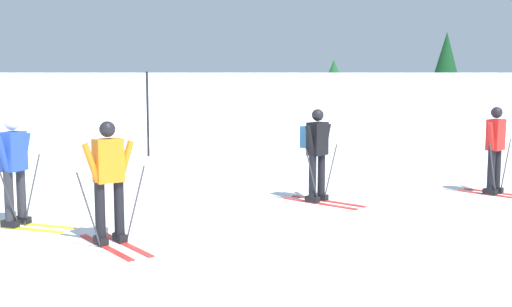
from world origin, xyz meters
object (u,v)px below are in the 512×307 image
(conifer_far_left, at_px, (446,75))
(conifer_far_centre, at_px, (334,89))
(skier_red, at_px, (496,148))
(trail_marker_pole, at_px, (148,114))
(skier_black, at_px, (316,150))
(skier_blue, at_px, (14,168))
(skier_orange, at_px, (109,179))

(conifer_far_left, bearing_deg, conifer_far_centre, 162.17)
(skier_red, bearing_deg, trail_marker_pole, 142.83)
(skier_black, distance_m, trail_marker_pole, 7.72)
(trail_marker_pole, bearing_deg, conifer_far_centre, 52.79)
(conifer_far_centre, bearing_deg, trail_marker_pole, -127.21)
(skier_black, distance_m, conifer_far_left, 14.98)
(skier_red, relative_size, conifer_far_left, 0.43)
(skier_blue, xyz_separation_m, skier_red, (8.38, 2.59, 0.00))
(skier_blue, relative_size, skier_red, 1.00)
(conifer_far_left, bearing_deg, skier_orange, -120.11)
(skier_red, distance_m, trail_marker_pole, 9.64)
(conifer_far_centre, bearing_deg, skier_black, -98.40)
(trail_marker_pole, bearing_deg, conifer_far_left, 33.54)
(skier_blue, bearing_deg, conifer_far_left, 53.91)
(skier_orange, relative_size, skier_red, 1.00)
(skier_blue, height_order, conifer_far_centre, conifer_far_centre)
(skier_blue, distance_m, skier_red, 8.77)
(skier_red, bearing_deg, skier_blue, -162.85)
(skier_black, xyz_separation_m, trail_marker_pole, (-4.12, 6.53, 0.24))
(skier_black, bearing_deg, conifer_far_left, 64.67)
(conifer_far_left, bearing_deg, trail_marker_pole, -146.46)
(skier_black, distance_m, skier_orange, 4.30)
(trail_marker_pole, bearing_deg, skier_black, -57.73)
(skier_black, distance_m, conifer_far_centre, 15.02)
(conifer_far_left, bearing_deg, skier_blue, -126.09)
(skier_blue, relative_size, conifer_far_centre, 0.59)
(skier_black, distance_m, skier_blue, 5.18)
(skier_black, xyz_separation_m, conifer_far_centre, (2.19, 14.84, 0.76))
(skier_orange, bearing_deg, skier_blue, 147.97)
(skier_black, relative_size, conifer_far_left, 0.43)
(skier_blue, bearing_deg, trail_marker_pole, 85.22)
(skier_black, distance_m, skier_red, 3.63)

